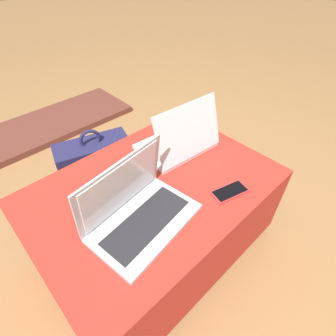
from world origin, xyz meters
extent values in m
plane|color=#9E7042|center=(0.00, 0.00, 0.00)|extent=(14.00, 14.00, 0.00)
cube|color=maroon|center=(0.00, 0.00, 0.03)|extent=(0.91, 0.64, 0.05)
cube|color=#B22D23|center=(0.00, 0.00, 0.23)|extent=(0.95, 0.67, 0.37)
cube|color=silver|center=(-0.14, -0.12, 0.43)|extent=(0.38, 0.27, 0.02)
cube|color=#232328|center=(-0.14, -0.12, 0.44)|extent=(0.33, 0.16, 0.00)
cube|color=silver|center=(-0.15, -0.02, 0.54)|extent=(0.36, 0.08, 0.22)
cube|color=white|center=(-0.15, -0.03, 0.54)|extent=(0.32, 0.07, 0.19)
cube|color=silver|center=(0.24, 0.12, 0.43)|extent=(0.34, 0.25, 0.02)
cube|color=#9E9EA3|center=(0.24, 0.12, 0.44)|extent=(0.29, 0.15, 0.00)
cube|color=silver|center=(0.23, 0.04, 0.54)|extent=(0.33, 0.10, 0.22)
cube|color=green|center=(0.23, 0.04, 0.54)|extent=(0.29, 0.08, 0.20)
cube|color=red|center=(0.18, -0.23, 0.42)|extent=(0.15, 0.10, 0.01)
cube|color=black|center=(0.18, -0.23, 0.43)|extent=(0.14, 0.09, 0.00)
cube|color=#23234C|center=(-0.02, 0.44, 0.20)|extent=(0.39, 0.25, 0.39)
cube|color=#1E1E41|center=(0.01, 0.53, 0.12)|extent=(0.29, 0.13, 0.18)
torus|color=#23234C|center=(-0.02, 0.44, 0.42)|extent=(0.10, 0.05, 0.10)
cube|color=brown|center=(0.00, 1.36, 0.02)|extent=(1.40, 0.50, 0.04)
camera|label=1|loc=(-0.45, -0.55, 1.15)|focal=28.00mm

